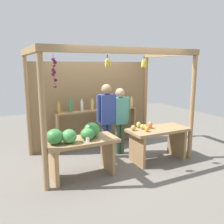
% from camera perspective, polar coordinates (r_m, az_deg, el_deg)
% --- Properties ---
extents(ground_plane, '(12.00, 12.00, 0.00)m').
position_cam_1_polar(ground_plane, '(5.77, -0.82, -10.39)').
color(ground_plane, slate).
rests_on(ground_plane, ground).
extents(market_stall, '(3.36, 1.94, 2.43)m').
position_cam_1_polar(market_stall, '(5.81, -2.81, 4.02)').
color(market_stall, '#99754C').
rests_on(market_stall, ground).
extents(fruit_counter_left, '(1.40, 0.64, 1.02)m').
position_cam_1_polar(fruit_counter_left, '(4.59, -7.76, -7.12)').
color(fruit_counter_left, '#99754C').
rests_on(fruit_counter_left, ground).
extents(fruit_counter_right, '(1.36, 0.64, 0.89)m').
position_cam_1_polar(fruit_counter_right, '(5.47, 10.54, -5.72)').
color(fruit_counter_right, '#99754C').
rests_on(fruit_counter_right, ground).
extents(bottle_shelf_unit, '(2.15, 0.22, 1.36)m').
position_cam_1_polar(bottle_shelf_unit, '(6.14, -3.38, -1.01)').
color(bottle_shelf_unit, '#99754C').
rests_on(bottle_shelf_unit, ground).
extents(vendor_man, '(0.48, 0.23, 1.69)m').
position_cam_1_polar(vendor_man, '(5.45, -1.29, -0.44)').
color(vendor_man, navy).
rests_on(vendor_man, ground).
extents(vendor_woman, '(0.48, 0.21, 1.58)m').
position_cam_1_polar(vendor_woman, '(5.69, 1.87, -0.76)').
color(vendor_woman, '#3D5B40').
rests_on(vendor_woman, ground).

